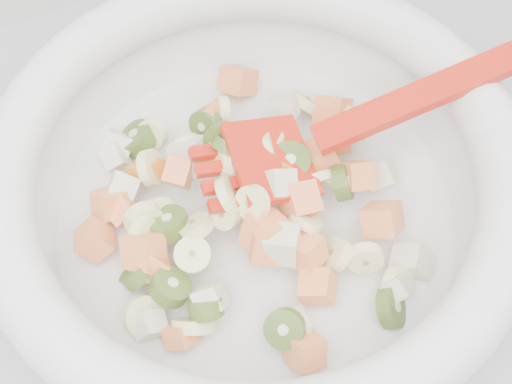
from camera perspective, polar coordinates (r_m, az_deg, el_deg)
counter at (r=0.96m, az=6.62°, el=-12.61°), size 2.00×0.60×0.90m
mixing_bowl at (r=0.47m, az=0.01°, el=0.54°), size 0.43×0.36×0.12m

